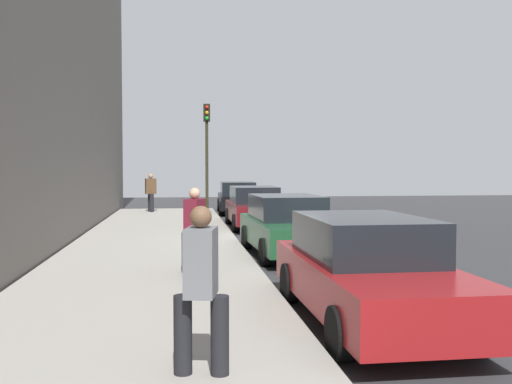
{
  "coord_description": "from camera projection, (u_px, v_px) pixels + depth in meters",
  "views": [
    {
      "loc": [
        15.73,
        -2.63,
        2.22
      ],
      "look_at": [
        0.29,
        -0.62,
        1.57
      ],
      "focal_mm": 41.04,
      "sensor_mm": 36.0,
      "label": 1
    }
  ],
  "objects": [
    {
      "name": "traffic_light_pole",
      "position": [
        207.0,
        142.0,
        23.59
      ],
      "size": [
        0.35,
        0.26,
        4.62
      ],
      "color": "#2D2D19",
      "rests_on": "sidewalk"
    },
    {
      "name": "lane_stripe_centre",
      "position": [
        389.0,
        246.0,
        16.43
      ],
      "size": [
        28.0,
        0.14,
        0.01
      ],
      "primitive_type": "cube",
      "color": "gold",
      "rests_on": "ground"
    },
    {
      "name": "ground_plane",
      "position": [
        277.0,
        248.0,
        16.01
      ],
      "size": [
        56.0,
        56.0,
        0.0
      ],
      "primitive_type": "plane",
      "color": "#333335"
    },
    {
      "name": "rolling_suitcase",
      "position": [
        205.0,
        260.0,
        11.1
      ],
      "size": [
        0.34,
        0.22,
        0.99
      ],
      "color": "black",
      "rests_on": "sidewalk"
    },
    {
      "name": "sidewalk",
      "position": [
        155.0,
        248.0,
        15.59
      ],
      "size": [
        28.0,
        4.6,
        0.15
      ],
      "primitive_type": "cube",
      "color": "#A39E93",
      "rests_on": "ground"
    },
    {
      "name": "parked_car_red",
      "position": [
        367.0,
        270.0,
        8.33
      ],
      "size": [
        4.8,
        1.93,
        1.51
      ],
      "color": "black",
      "rests_on": "ground"
    },
    {
      "name": "parked_car_green",
      "position": [
        288.0,
        225.0,
        14.72
      ],
      "size": [
        4.64,
        2.02,
        1.51
      ],
      "color": "black",
      "rests_on": "ground"
    },
    {
      "name": "parked_car_maroon",
      "position": [
        255.0,
        207.0,
        21.54
      ],
      "size": [
        4.74,
        1.9,
        1.51
      ],
      "color": "black",
      "rests_on": "ground"
    },
    {
      "name": "pedestrian_grey_coat",
      "position": [
        201.0,
        285.0,
        5.82
      ],
      "size": [
        0.5,
        0.55,
        1.69
      ],
      "color": "black",
      "rests_on": "sidewalk"
    },
    {
      "name": "pedestrian_burgundy_coat",
      "position": [
        195.0,
        228.0,
        11.44
      ],
      "size": [
        0.53,
        0.52,
        1.68
      ],
      "color": "black",
      "rests_on": "sidewalk"
    },
    {
      "name": "parked_car_black",
      "position": [
        238.0,
        197.0,
        28.39
      ],
      "size": [
        4.84,
        2.02,
        1.51
      ],
      "color": "black",
      "rests_on": "ground"
    },
    {
      "name": "pedestrian_brown_coat",
      "position": [
        151.0,
        191.0,
        27.26
      ],
      "size": [
        0.58,
        0.54,
        1.78
      ],
      "color": "black",
      "rests_on": "sidewalk"
    }
  ]
}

